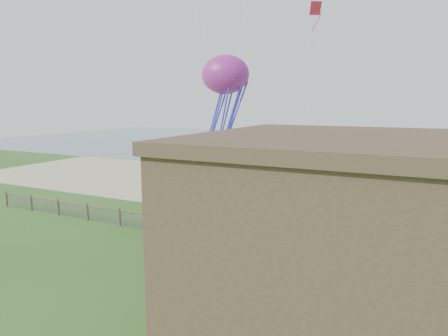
% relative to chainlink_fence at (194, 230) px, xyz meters
% --- Properties ---
extents(ground, '(160.00, 160.00, 0.00)m').
position_rel_chainlink_fence_xyz_m(ground, '(0.00, -6.00, -0.55)').
color(ground, '#2C501B').
rests_on(ground, ground).
extents(sand_beach, '(72.00, 20.00, 0.02)m').
position_rel_chainlink_fence_xyz_m(sand_beach, '(0.00, 16.00, -0.55)').
color(sand_beach, tan).
rests_on(sand_beach, ground).
extents(ocean, '(160.00, 68.00, 0.02)m').
position_rel_chainlink_fence_xyz_m(ocean, '(0.00, 60.00, -0.55)').
color(ocean, slate).
rests_on(ocean, ground).
extents(chainlink_fence, '(36.20, 0.20, 1.25)m').
position_rel_chainlink_fence_xyz_m(chainlink_fence, '(0.00, 0.00, 0.00)').
color(chainlink_fence, brown).
rests_on(chainlink_fence, ground).
extents(motel, '(15.00, 10.00, 7.00)m').
position_rel_chainlink_fence_xyz_m(motel, '(13.00, -7.00, 2.95)').
color(motel, '#463325').
rests_on(motel, ground).
extents(motel_deck, '(15.00, 2.00, 0.50)m').
position_rel_chainlink_fence_xyz_m(motel_deck, '(13.00, -1.00, -0.30)').
color(motel_deck, brown).
rests_on(motel_deck, ground).
extents(picnic_table, '(2.17, 1.81, 0.81)m').
position_rel_chainlink_fence_xyz_m(picnic_table, '(5.14, -4.96, -0.15)').
color(picnic_table, brown).
rests_on(picnic_table, ground).
extents(octopus_kite, '(4.18, 3.30, 7.71)m').
position_rel_chainlink_fence_xyz_m(octopus_kite, '(-1.72, 7.92, 8.12)').
color(octopus_kite, red).
extents(kite_red, '(1.62, 1.79, 2.10)m').
position_rel_chainlink_fence_xyz_m(kite_red, '(4.40, 11.20, 14.61)').
color(kite_red, red).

